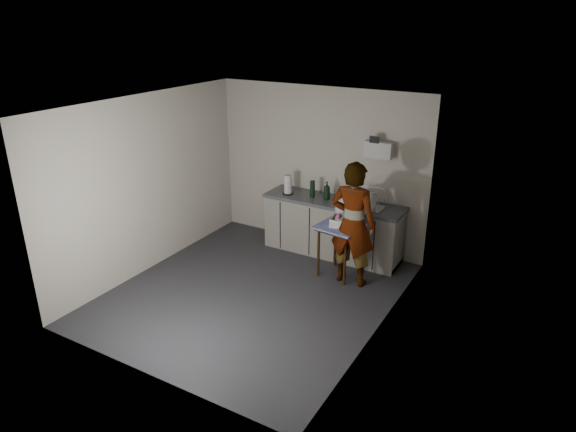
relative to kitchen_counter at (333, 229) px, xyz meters
The scene contains 15 objects.
ground 1.80m from the kitchen_counter, 103.24° to the right, with size 4.00×4.00×0.00m, color #2B2A30.
wall_back 1.00m from the kitchen_counter, 144.05° to the left, with size 3.60×0.02×2.60m, color beige.
wall_right 2.36m from the kitchen_counter, 50.73° to the right, with size 0.02×4.00×2.60m, color beige.
wall_left 2.91m from the kitchen_counter, 142.18° to the right, with size 0.02×4.00×2.60m, color beige.
ceiling 2.78m from the kitchen_counter, 103.24° to the right, with size 3.60×4.00×0.01m, color white.
kitchen_counter is the anchor object (origin of this frame).
wall_shelf 1.47m from the kitchen_counter, 20.15° to the left, with size 0.42×0.18×0.37m.
side_table 0.77m from the kitchen_counter, 56.31° to the right, with size 0.69×0.69×0.79m.
standing_man 1.07m from the kitchen_counter, 48.79° to the right, with size 0.66×0.43×1.80m, color #B2A593.
soap_bottle 0.64m from the kitchen_counter, behind, with size 0.11×0.11×0.29m, color black.
soda_can 0.56m from the kitchen_counter, 18.20° to the right, with size 0.07×0.07×0.13m, color red.
dark_bottle 0.72m from the kitchen_counter, behind, with size 0.08×0.08×0.27m, color black.
paper_towel 1.00m from the kitchen_counter, behind, with size 0.18×0.18×0.31m.
dish_rack 0.81m from the kitchen_counter, ahead, with size 0.43×0.33×0.30m.
bakery_box 0.84m from the kitchen_counter, 54.71° to the right, with size 0.34×0.35×0.42m.
Camera 1 is at (3.52, -5.16, 3.64)m, focal length 32.00 mm.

